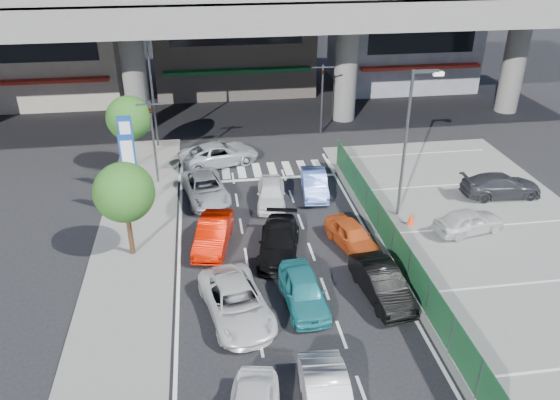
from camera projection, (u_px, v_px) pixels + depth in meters
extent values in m
plane|color=black|center=(289.00, 292.00, 23.81)|extent=(120.00, 120.00, 0.00)
cube|color=slate|center=(502.00, 247.00, 26.97)|extent=(12.00, 28.00, 0.06)
cube|color=slate|center=(133.00, 254.00, 26.39)|extent=(4.00, 30.00, 0.12)
cylinder|color=#61615C|center=(135.00, 77.00, 40.23)|extent=(1.80, 1.80, 8.00)
cylinder|color=#61615C|center=(346.00, 70.00, 42.29)|extent=(1.80, 1.80, 8.00)
cylinder|color=#61615C|center=(514.00, 63.00, 44.09)|extent=(1.80, 1.80, 8.00)
cube|color=#61615C|center=(241.00, 4.00, 38.94)|extent=(64.00, 14.00, 2.00)
cube|color=#A09781|center=(46.00, 22.00, 46.81)|extent=(12.00, 10.00, 13.00)
cube|color=#B62516|center=(41.00, 80.00, 44.05)|extent=(10.80, 1.60, 0.25)
cube|color=black|center=(30.00, 24.00, 42.10)|extent=(9.60, 0.10, 5.85)
cube|color=gray|center=(231.00, 4.00, 49.28)|extent=(14.00, 10.00, 15.00)
cube|color=#146830|center=(238.00, 70.00, 46.99)|extent=(12.60, 1.60, 0.25)
cube|color=black|center=(235.00, 3.00, 44.53)|extent=(11.20, 0.10, 6.75)
cube|color=slate|center=(403.00, 19.00, 51.16)|extent=(12.00, 10.00, 12.00)
cube|color=#B62516|center=(419.00, 66.00, 48.17)|extent=(10.80, 1.60, 0.25)
cube|color=black|center=(424.00, 21.00, 46.48)|extent=(9.60, 0.10, 5.40)
cylinder|color=#595B60|center=(154.00, 143.00, 32.34)|extent=(0.14, 0.14, 5.20)
cube|color=#595B60|center=(149.00, 104.00, 31.22)|extent=(1.60, 0.08, 0.08)
imported|color=black|center=(150.00, 109.00, 31.36)|extent=(0.26, 1.24, 0.50)
cylinder|color=#595B60|center=(322.00, 100.00, 39.98)|extent=(0.14, 0.14, 5.20)
cube|color=#595B60|center=(323.00, 67.00, 38.87)|extent=(1.60, 0.08, 0.08)
imported|color=black|center=(323.00, 71.00, 39.01)|extent=(0.26, 1.24, 0.50)
cylinder|color=#595B60|center=(405.00, 147.00, 28.13)|extent=(0.16, 0.16, 8.00)
cube|color=#595B60|center=(425.00, 71.00, 26.40)|extent=(1.40, 0.15, 0.15)
cube|color=silver|center=(439.00, 74.00, 26.56)|extent=(0.50, 0.22, 0.18)
cylinder|color=#595B60|center=(152.00, 92.00, 36.91)|extent=(0.16, 0.16, 8.00)
cube|color=#595B60|center=(155.00, 32.00, 35.18)|extent=(1.40, 0.15, 0.15)
cube|color=silver|center=(167.00, 35.00, 35.34)|extent=(0.50, 0.22, 0.18)
cylinder|color=#595B60|center=(134.00, 198.00, 29.39)|extent=(0.10, 0.10, 2.20)
cube|color=navy|center=(129.00, 162.00, 28.42)|extent=(0.80, 0.12, 3.00)
cube|color=white|center=(129.00, 162.00, 28.36)|extent=(0.60, 0.02, 2.40)
cylinder|color=#595B60|center=(131.00, 175.00, 31.97)|extent=(0.10, 0.10, 2.20)
cube|color=navy|center=(127.00, 141.00, 31.00)|extent=(0.80, 0.12, 3.00)
cube|color=white|center=(127.00, 142.00, 30.94)|extent=(0.60, 0.02, 2.40)
cylinder|color=#382314|center=(130.00, 234.00, 25.86)|extent=(0.24, 0.24, 2.40)
sphere|color=#1D4C15|center=(124.00, 192.00, 24.85)|extent=(2.80, 2.80, 2.80)
cylinder|color=#382314|center=(133.00, 151.00, 34.97)|extent=(0.24, 0.24, 2.40)
sphere|color=#1D4C15|center=(129.00, 118.00, 33.95)|extent=(2.80, 2.80, 2.80)
imported|color=silver|center=(236.00, 302.00, 22.09)|extent=(3.24, 5.32, 1.38)
imported|color=teal|center=(304.00, 290.00, 22.78)|extent=(1.84, 4.13, 1.38)
imported|color=black|center=(382.00, 284.00, 23.21)|extent=(1.95, 4.33, 1.38)
imported|color=#C61200|center=(213.00, 234.00, 26.83)|extent=(2.29, 4.40, 1.38)
imported|color=black|center=(279.00, 242.00, 26.22)|extent=(2.79, 4.89, 1.34)
imported|color=#D7571D|center=(352.00, 235.00, 26.81)|extent=(2.40, 3.99, 1.27)
imported|color=#A7AAAF|center=(206.00, 189.00, 31.33)|extent=(3.01, 5.13, 1.34)
imported|color=white|center=(271.00, 193.00, 30.83)|extent=(2.04, 4.08, 1.33)
imported|color=#5A7ED9|center=(314.00, 184.00, 31.95)|extent=(1.80, 4.10, 1.31)
imported|color=#B3B8BC|center=(219.00, 154.00, 35.76)|extent=(5.66, 3.78, 1.44)
imported|color=silver|center=(469.00, 221.00, 27.94)|extent=(3.93, 2.21, 1.26)
imported|color=#2F3035|center=(501.00, 185.00, 31.56)|extent=(4.68, 2.09, 1.34)
cone|color=#F63E0D|center=(411.00, 218.00, 28.75)|extent=(0.42, 0.42, 0.75)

